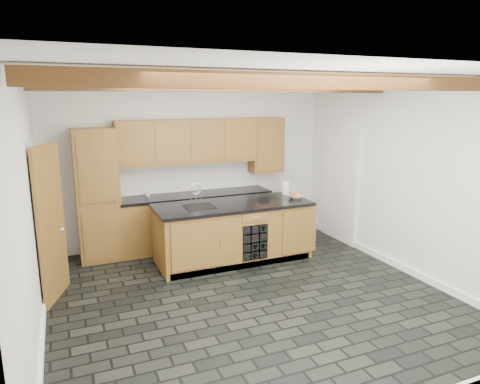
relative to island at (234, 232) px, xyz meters
The scene contains 10 objects.
ground 1.40m from the island, 103.42° to the right, with size 5.00×5.00×0.00m, color black.
room_shell 1.36m from the island, 117.45° to the right, with size 5.01×5.00×5.00m.
back_cabinetry 1.28m from the island, 125.63° to the left, with size 3.65×0.62×2.20m.
island is the anchor object (origin of this frame).
faucet 0.75m from the island, behind, with size 0.45×0.40×0.34m.
kitchen_scale 0.73m from the island, ahead, with size 0.22×0.18×0.06m.
fruit_bowl 1.18m from the island, ahead, with size 0.23×0.23×0.06m, color beige.
fruit_cluster 1.20m from the island, ahead, with size 0.16×0.17×0.07m.
paper_towel 1.26m from the island, 14.64° to the left, with size 0.13×0.13×0.22m, color white.
mug 1.62m from the island, 138.42° to the left, with size 0.09×0.09×0.08m, color white.
Camera 1 is at (-2.14, -4.76, 2.54)m, focal length 32.00 mm.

